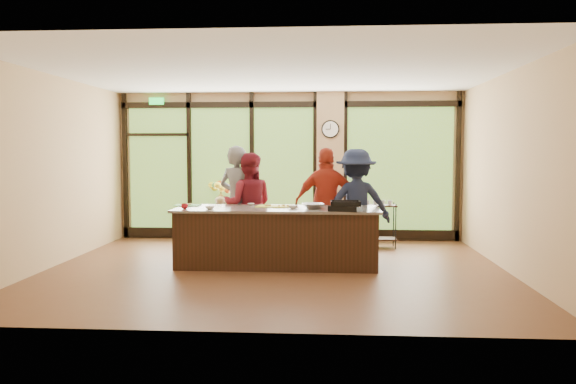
# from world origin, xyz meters

# --- Properties ---
(floor) EXTENTS (7.00, 7.00, 0.00)m
(floor) POSITION_xyz_m (0.00, 0.00, 0.00)
(floor) COLOR brown
(floor) RESTS_ON ground
(ceiling) EXTENTS (7.00, 7.00, 0.00)m
(ceiling) POSITION_xyz_m (0.00, 0.00, 3.00)
(ceiling) COLOR white
(ceiling) RESTS_ON back_wall
(back_wall) EXTENTS (7.00, 0.00, 7.00)m
(back_wall) POSITION_xyz_m (0.00, 3.00, 1.50)
(back_wall) COLOR tan
(back_wall) RESTS_ON floor
(left_wall) EXTENTS (0.00, 6.00, 6.00)m
(left_wall) POSITION_xyz_m (-3.50, 0.00, 1.50)
(left_wall) COLOR tan
(left_wall) RESTS_ON floor
(right_wall) EXTENTS (0.00, 6.00, 6.00)m
(right_wall) POSITION_xyz_m (3.50, 0.00, 1.50)
(right_wall) COLOR tan
(right_wall) RESTS_ON floor
(window_wall) EXTENTS (6.90, 0.12, 3.00)m
(window_wall) POSITION_xyz_m (0.16, 2.95, 1.39)
(window_wall) COLOR tan
(window_wall) RESTS_ON floor
(island_base) EXTENTS (3.10, 1.00, 0.88)m
(island_base) POSITION_xyz_m (0.00, 0.30, 0.44)
(island_base) COLOR black
(island_base) RESTS_ON floor
(countertop) EXTENTS (3.20, 1.10, 0.04)m
(countertop) POSITION_xyz_m (0.00, 0.30, 0.90)
(countertop) COLOR #6D655A
(countertop) RESTS_ON island_base
(wall_clock) EXTENTS (0.36, 0.04, 0.36)m
(wall_clock) POSITION_xyz_m (0.85, 2.87, 2.25)
(wall_clock) COLOR black
(wall_clock) RESTS_ON window_wall
(cook_left) EXTENTS (0.82, 0.69, 1.91)m
(cook_left) POSITION_xyz_m (-0.77, 1.17, 0.95)
(cook_left) COLOR slate
(cook_left) RESTS_ON floor
(cook_midleft) EXTENTS (0.89, 0.71, 1.78)m
(cook_midleft) POSITION_xyz_m (-0.56, 1.07, 0.89)
(cook_midleft) COLOR maroon
(cook_midleft) RESTS_ON floor
(cook_midright) EXTENTS (1.10, 0.48, 1.87)m
(cook_midright) POSITION_xyz_m (0.79, 1.01, 0.93)
(cook_midright) COLOR #A02A18
(cook_midright) RESTS_ON floor
(cook_right) EXTENTS (1.28, 0.86, 1.85)m
(cook_right) POSITION_xyz_m (1.28, 1.03, 0.92)
(cook_right) COLOR #161C32
(cook_right) RESTS_ON floor
(roasting_pan) EXTENTS (0.53, 0.47, 0.08)m
(roasting_pan) POSITION_xyz_m (1.06, -0.06, 0.96)
(roasting_pan) COLOR black
(roasting_pan) RESTS_ON countertop
(mixing_bowl) EXTENTS (0.42, 0.42, 0.08)m
(mixing_bowl) POSITION_xyz_m (0.57, 0.23, 0.96)
(mixing_bowl) COLOR silver
(mixing_bowl) RESTS_ON countertop
(cutting_board_left) EXTENTS (0.40, 0.30, 0.01)m
(cutting_board_left) POSITION_xyz_m (-1.50, 0.57, 0.93)
(cutting_board_left) COLOR green
(cutting_board_left) RESTS_ON countertop
(cutting_board_center) EXTENTS (0.47, 0.41, 0.01)m
(cutting_board_center) POSITION_xyz_m (0.08, 0.48, 0.93)
(cutting_board_center) COLOR yellow
(cutting_board_center) RESTS_ON countertop
(cutting_board_right) EXTENTS (0.47, 0.38, 0.01)m
(cutting_board_right) POSITION_xyz_m (-0.13, 0.49, 0.93)
(cutting_board_right) COLOR yellow
(cutting_board_right) RESTS_ON countertop
(prep_bowl_near) EXTENTS (0.14, 0.14, 0.04)m
(prep_bowl_near) POSITION_xyz_m (-1.02, 0.05, 0.94)
(prep_bowl_near) COLOR white
(prep_bowl_near) RESTS_ON countertop
(prep_bowl_mid) EXTENTS (0.18, 0.18, 0.04)m
(prep_bowl_mid) POSITION_xyz_m (0.26, 0.23, 0.94)
(prep_bowl_mid) COLOR white
(prep_bowl_mid) RESTS_ON countertop
(prep_bowl_far) EXTENTS (0.12, 0.12, 0.03)m
(prep_bowl_far) POSITION_xyz_m (-0.47, 0.73, 0.93)
(prep_bowl_far) COLOR white
(prep_bowl_far) RESTS_ON countertop
(red_ramekin) EXTENTS (0.14, 0.14, 0.08)m
(red_ramekin) POSITION_xyz_m (-1.41, 0.04, 0.96)
(red_ramekin) COLOR #AD111C
(red_ramekin) RESTS_ON countertop
(flower_stand) EXTENTS (0.41, 0.41, 0.72)m
(flower_stand) POSITION_xyz_m (-1.36, 2.75, 0.36)
(flower_stand) COLOR black
(flower_stand) RESTS_ON floor
(flower_vase) EXTENTS (0.30, 0.30, 0.27)m
(flower_vase) POSITION_xyz_m (-1.36, 2.75, 0.85)
(flower_vase) COLOR olive
(flower_vase) RESTS_ON flower_stand
(bar_cart) EXTENTS (0.67, 0.39, 0.90)m
(bar_cart) POSITION_xyz_m (1.75, 2.07, 0.54)
(bar_cart) COLOR black
(bar_cart) RESTS_ON floor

